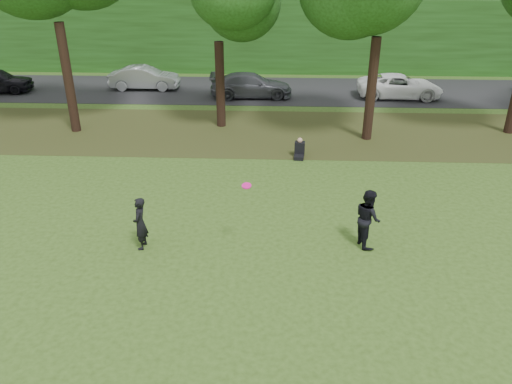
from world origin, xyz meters
TOP-DOWN VIEW (x-y plane):
  - ground at (0.00, 0.00)m, footprint 120.00×120.00m
  - leaf_litter at (0.00, 13.00)m, footprint 60.00×7.00m
  - street at (0.00, 21.00)m, footprint 70.00×7.00m
  - far_hedge at (0.00, 27.00)m, footprint 70.00×3.00m
  - player_left at (-4.11, 2.43)m, footprint 0.40×0.60m
  - player_right at (2.52, 2.90)m, footprint 0.88×1.01m
  - parked_cars at (-1.20, 19.99)m, footprint 38.30×3.66m
  - frisbee at (-1.00, 2.37)m, footprint 0.32×0.32m
  - seated_person at (0.78, 9.87)m, footprint 0.48×0.77m

SIDE VIEW (x-z plane):
  - ground at x=0.00m, z-range 0.00..0.00m
  - leaf_litter at x=0.00m, z-range 0.00..0.01m
  - street at x=0.00m, z-range 0.00..0.02m
  - seated_person at x=0.78m, z-range -0.10..0.73m
  - parked_cars at x=-1.20m, z-range -0.01..1.45m
  - player_left at x=-4.11m, z-range 0.00..1.62m
  - player_right at x=2.52m, z-range 0.00..1.79m
  - frisbee at x=-1.00m, z-range 2.06..2.17m
  - far_hedge at x=0.00m, z-range 0.00..5.00m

